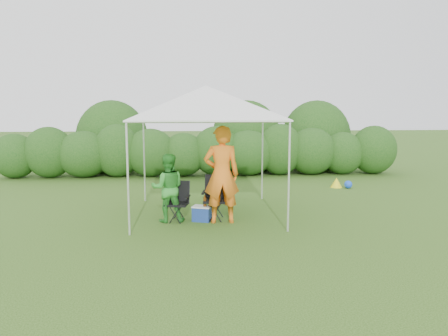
{
  "coord_description": "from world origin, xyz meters",
  "views": [
    {
      "loc": [
        -0.38,
        -9.01,
        2.37
      ],
      "look_at": [
        0.38,
        0.4,
        1.05
      ],
      "focal_mm": 35.0,
      "sensor_mm": 36.0,
      "label": 1
    }
  ],
  "objects": [
    {
      "name": "canopy",
      "position": [
        0.0,
        0.5,
        2.46
      ],
      "size": [
        3.1,
        3.1,
        2.83
      ],
      "color": "silver",
      "rests_on": "ground"
    },
    {
      "name": "chair_right",
      "position": [
        0.2,
        0.1,
        0.53
      ],
      "size": [
        0.64,
        0.59,
        0.93
      ],
      "rotation": [
        0.0,
        0.0,
        -0.15
      ],
      "color": "black",
      "rests_on": "ground"
    },
    {
      "name": "hedge",
      "position": [
        0.03,
        6.0,
        0.83
      ],
      "size": [
        13.95,
        1.53,
        1.8
      ],
      "color": "#275119",
      "rests_on": "ground"
    },
    {
      "name": "cooler",
      "position": [
        -0.12,
        -0.08,
        0.16
      ],
      "size": [
        0.45,
        0.39,
        0.32
      ],
      "rotation": [
        0.0,
        0.0,
        -0.34
      ],
      "color": "navy",
      "rests_on": "ground"
    },
    {
      "name": "chair_left",
      "position": [
        -0.63,
        0.01,
        0.47
      ],
      "size": [
        0.58,
        0.54,
        0.83
      ],
      "rotation": [
        0.0,
        0.0,
        -0.2
      ],
      "color": "black",
      "rests_on": "ground"
    },
    {
      "name": "woman",
      "position": [
        -0.82,
        -0.06,
        0.71
      ],
      "size": [
        0.71,
        0.57,
        1.42
      ],
      "primitive_type": "imported",
      "rotation": [
        0.0,
        0.0,
        3.19
      ],
      "color": "green",
      "rests_on": "ground"
    },
    {
      "name": "lawn_toy",
      "position": [
        4.06,
        3.41,
        0.14
      ],
      "size": [
        0.58,
        0.48,
        0.29
      ],
      "color": "yellow",
      "rests_on": "ground"
    },
    {
      "name": "man",
      "position": [
        0.28,
        -0.22,
        1.0
      ],
      "size": [
        0.74,
        0.5,
        2.0
      ],
      "primitive_type": "imported",
      "rotation": [
        0.0,
        0.0,
        3.17
      ],
      "color": "orange",
      "rests_on": "ground"
    },
    {
      "name": "ground",
      "position": [
        0.0,
        0.0,
        0.0
      ],
      "size": [
        70.0,
        70.0,
        0.0
      ],
      "primitive_type": "plane",
      "color": "#3E641F"
    },
    {
      "name": "bottle",
      "position": [
        -0.06,
        -0.12,
        0.44
      ],
      "size": [
        0.06,
        0.06,
        0.24
      ],
      "primitive_type": "cylinder",
      "color": "#592D0C",
      "rests_on": "cooler"
    }
  ]
}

